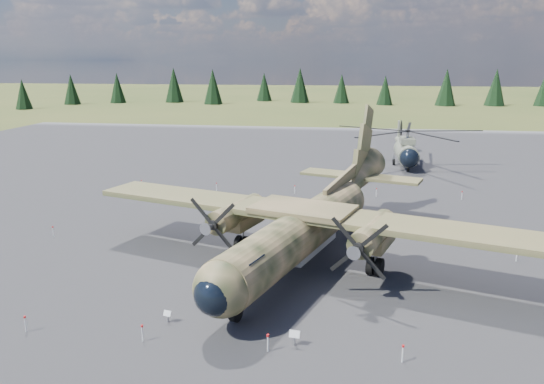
# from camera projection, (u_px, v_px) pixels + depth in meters

# --- Properties ---
(ground) EXTENTS (500.00, 500.00, 0.00)m
(ground) POSITION_uv_depth(u_px,v_px,m) (270.00, 248.00, 37.46)
(ground) COLOR brown
(ground) RESTS_ON ground
(apron) EXTENTS (120.00, 120.00, 0.04)m
(apron) POSITION_uv_depth(u_px,v_px,m) (287.00, 210.00, 47.05)
(apron) COLOR #5A595E
(apron) RESTS_ON ground
(transport_plane) EXTENTS (29.73, 26.50, 9.96)m
(transport_plane) POSITION_uv_depth(u_px,v_px,m) (309.00, 219.00, 34.64)
(transport_plane) COLOR #2D361D
(transport_plane) RESTS_ON ground
(helicopter_near) EXTENTS (18.69, 21.92, 4.69)m
(helicopter_near) POSITION_uv_depth(u_px,v_px,m) (407.00, 140.00, 65.23)
(helicopter_near) COLOR gray
(helicopter_near) RESTS_ON ground
(info_placard_left) EXTENTS (0.45, 0.27, 0.65)m
(info_placard_left) POSITION_uv_depth(u_px,v_px,m) (168.00, 315.00, 26.80)
(info_placard_left) COLOR gray
(info_placard_left) RESTS_ON ground
(info_placard_right) EXTENTS (0.52, 0.28, 0.78)m
(info_placard_right) POSITION_uv_depth(u_px,v_px,m) (295.00, 336.00, 24.59)
(info_placard_right) COLOR gray
(info_placard_right) RESTS_ON ground
(barrier_fence) EXTENTS (33.12, 29.62, 0.85)m
(barrier_fence) POSITION_uv_depth(u_px,v_px,m) (263.00, 242.00, 37.33)
(barrier_fence) COLOR silver
(barrier_fence) RESTS_ON ground
(treeline) EXTENTS (283.06, 286.31, 10.93)m
(treeline) POSITION_uv_depth(u_px,v_px,m) (256.00, 184.00, 35.94)
(treeline) COLOR black
(treeline) RESTS_ON ground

